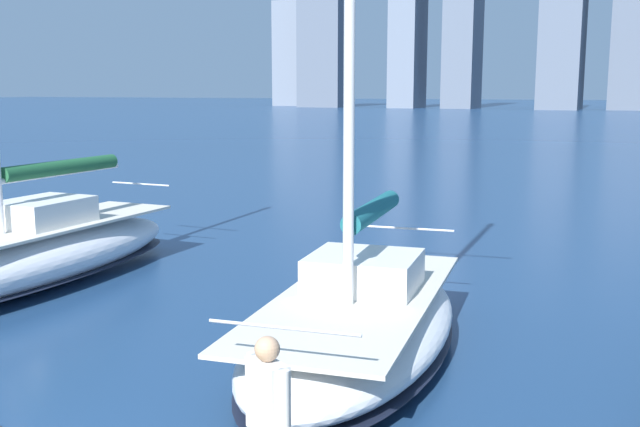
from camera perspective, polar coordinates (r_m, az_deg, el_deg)
sailboat_teal at (r=11.74m, az=2.86°, el=-8.07°), size 3.62×7.36×10.45m
sailboat_forest at (r=16.89m, az=-21.31°, el=-2.90°), size 2.40×8.69×9.75m
person_white_shirt at (r=6.36m, az=-3.99°, el=-14.66°), size 0.52×0.36×1.57m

